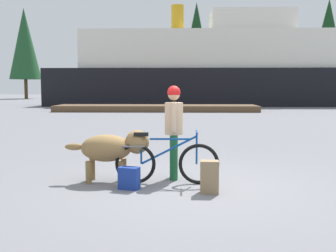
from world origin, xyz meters
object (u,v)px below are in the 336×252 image
(backpack, at_px, (209,177))
(handbag_pannier, at_px, (129,178))
(bicycle, at_px, (166,162))
(person_cyclist, at_px, (174,124))
(ferry_boat, at_px, (218,70))
(sailboat_moored, at_px, (277,97))
(dog, at_px, (113,148))

(backpack, relative_size, handbag_pannier, 1.42)
(bicycle, relative_size, person_cyclist, 1.06)
(person_cyclist, xyz_separation_m, handbag_pannier, (-0.70, -0.77, -0.81))
(ferry_boat, bearing_deg, sailboat_moored, 41.01)
(bicycle, relative_size, ferry_boat, 0.06)
(person_cyclist, relative_size, dog, 1.14)
(dog, bearing_deg, bicycle, -8.55)
(bicycle, distance_m, handbag_pannier, 0.72)
(bicycle, relative_size, handbag_pannier, 4.92)
(dog, bearing_deg, handbag_pannier, -56.09)
(person_cyclist, height_order, backpack, person_cyclist)
(dog, xyz_separation_m, backpack, (1.61, -0.73, -0.34))
(sailboat_moored, bearing_deg, ferry_boat, -138.99)
(ferry_boat, distance_m, sailboat_moored, 9.05)
(backpack, height_order, handbag_pannier, backpack)
(person_cyclist, distance_m, backpack, 1.35)
(dog, xyz_separation_m, handbag_pannier, (0.34, -0.51, -0.41))
(dog, bearing_deg, backpack, -24.35)
(sailboat_moored, bearing_deg, person_cyclist, -105.85)
(bicycle, distance_m, backpack, 0.91)
(backpack, bearing_deg, dog, 155.65)
(dog, distance_m, backpack, 1.80)
(backpack, xyz_separation_m, ferry_boat, (2.95, 30.72, 2.82))
(ferry_boat, bearing_deg, person_cyclist, -96.74)
(handbag_pannier, height_order, ferry_boat, ferry_boat)
(handbag_pannier, bearing_deg, dog, 123.91)
(bicycle, bearing_deg, backpack, -40.72)
(person_cyclist, distance_m, dog, 1.15)
(handbag_pannier, height_order, sailboat_moored, sailboat_moored)
(ferry_boat, bearing_deg, dog, -98.64)
(dog, distance_m, handbag_pannier, 0.74)
(bicycle, xyz_separation_m, dog, (-0.92, 0.14, 0.22))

